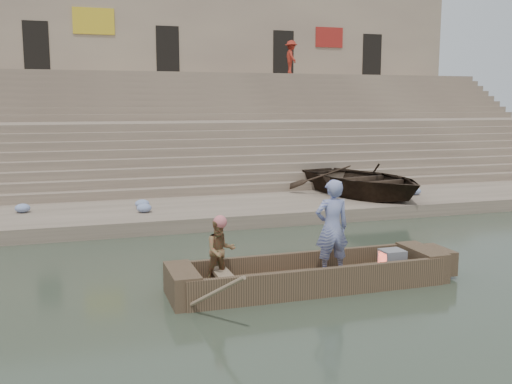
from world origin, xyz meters
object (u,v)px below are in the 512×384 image
rowing_man (220,251)px  beached_rowboat (363,180)px  standing_man (332,227)px  pedestrian (291,57)px  main_rowboat (310,282)px  television (392,259)px

rowing_man → beached_rowboat: 10.32m
standing_man → beached_rowboat: standing_man is taller
rowing_man → standing_man: bearing=-7.8°
beached_rowboat → pedestrian: (2.45, 13.32, 5.18)m
pedestrian → main_rowboat: bearing=164.4°
standing_man → main_rowboat: bearing=3.3°
main_rowboat → rowing_man: (-1.77, 0.19, 0.73)m
beached_rowboat → pedestrian: pedestrian is taller
television → main_rowboat: bearing=180.0°
television → pedestrian: bearing=74.4°
beached_rowboat → television: bearing=-126.2°
television → beached_rowboat: size_ratio=0.09×
standing_man → television: standing_man is taller
standing_man → rowing_man: bearing=-2.9°
standing_man → television: 1.56m
main_rowboat → standing_man: (0.46, 0.01, 1.07)m
beached_rowboat → main_rowboat: bearing=-136.4°
main_rowboat → beached_rowboat: beached_rowboat is taller
television → rowing_man: bearing=177.0°
rowing_man → beached_rowboat: size_ratio=0.23×
standing_man → pedestrian: (7.25, 21.05, 4.96)m
main_rowboat → standing_man: standing_man is taller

